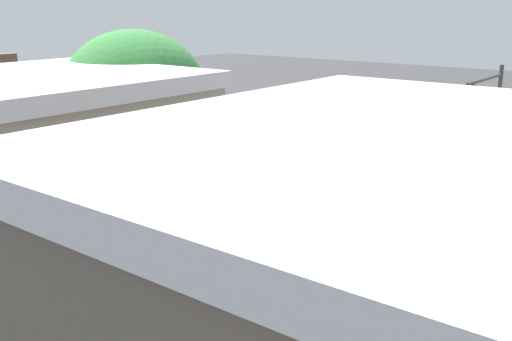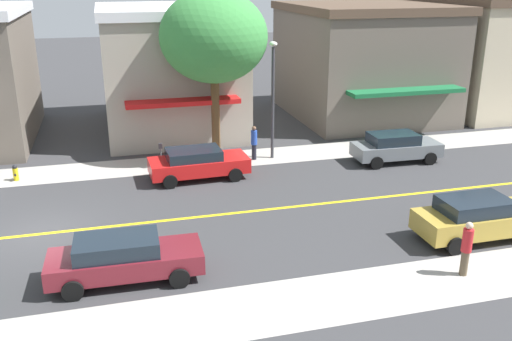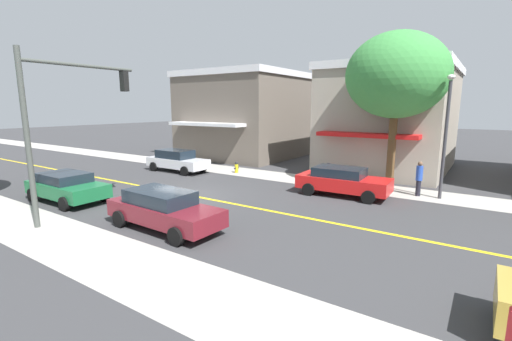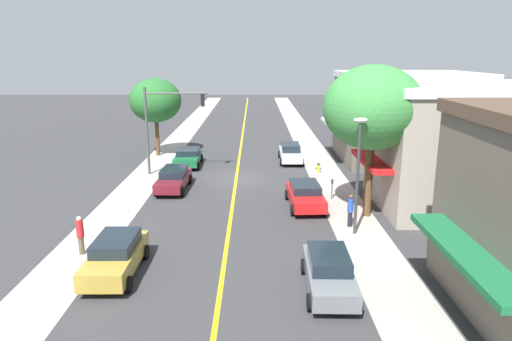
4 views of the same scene
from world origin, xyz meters
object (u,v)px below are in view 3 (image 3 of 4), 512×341
(red_sedan_left_curb, at_px, (342,181))
(pedestrian_blue_shirt, at_px, (419,178))
(street_tree_left_near, at_px, (397,76))
(maroon_sedan_right_curb, at_px, (164,209))
(fire_hydrant, at_px, (237,167))
(street_lamp, at_px, (447,123))
(green_sedan_right_curb, at_px, (67,186))
(parking_meter, at_px, (329,170))
(traffic_light_mast, at_px, (63,110))
(white_sedan_left_curb, at_px, (177,160))

(red_sedan_left_curb, distance_m, pedestrian_blue_shirt, 3.85)
(street_tree_left_near, distance_m, maroon_sedan_right_curb, 14.02)
(fire_hydrant, height_order, pedestrian_blue_shirt, pedestrian_blue_shirt)
(street_lamp, bearing_deg, green_sedan_right_curb, -54.40)
(street_lamp, bearing_deg, parking_meter, -87.60)
(fire_hydrant, distance_m, maroon_sedan_right_curb, 11.35)
(traffic_light_mast, relative_size, green_sedan_right_curb, 1.53)
(parking_meter, bearing_deg, white_sedan_left_curb, -80.06)
(street_tree_left_near, bearing_deg, white_sedan_left_curb, -76.18)
(traffic_light_mast, bearing_deg, parking_meter, -28.70)
(parking_meter, xyz_separation_m, maroon_sedan_right_curb, (10.35, -2.21, -0.09))
(fire_hydrant, height_order, maroon_sedan_right_curb, maroon_sedan_right_curb)
(fire_hydrant, relative_size, pedestrian_blue_shirt, 0.43)
(street_tree_left_near, distance_m, red_sedan_left_curb, 6.49)
(fire_hydrant, xyz_separation_m, traffic_light_mast, (11.60, 0.38, 3.98))
(white_sedan_left_curb, distance_m, pedestrian_blue_shirt, 15.38)
(street_tree_left_near, bearing_deg, fire_hydrant, -81.63)
(street_tree_left_near, xyz_separation_m, parking_meter, (1.49, -3.05, -5.26))
(traffic_light_mast, height_order, white_sedan_left_curb, traffic_light_mast)
(street_tree_left_near, xyz_separation_m, pedestrian_blue_shirt, (1.30, 1.72, -5.16))
(pedestrian_blue_shirt, bearing_deg, fire_hydrant, 0.99)
(street_lamp, distance_m, green_sedan_right_curb, 18.40)
(red_sedan_left_curb, bearing_deg, parking_meter, 127.08)
(green_sedan_right_curb, bearing_deg, street_tree_left_near, 43.75)
(maroon_sedan_right_curb, distance_m, pedestrian_blue_shirt, 12.65)
(pedestrian_blue_shirt, bearing_deg, street_tree_left_near, -36.85)
(green_sedan_right_curb, bearing_deg, white_sedan_left_curb, 99.17)
(fire_hydrant, xyz_separation_m, parking_meter, (0.06, 6.70, 0.48))
(traffic_light_mast, height_order, pedestrian_blue_shirt, traffic_light_mast)
(fire_hydrant, relative_size, green_sedan_right_curb, 0.18)
(street_lamp, height_order, pedestrian_blue_shirt, street_lamp)
(parking_meter, xyz_separation_m, traffic_light_mast, (11.54, -6.32, 3.50))
(red_sedan_left_curb, relative_size, white_sedan_left_curb, 1.00)
(fire_hydrant, xyz_separation_m, maroon_sedan_right_curb, (10.41, 4.49, 0.39))
(parking_meter, bearing_deg, fire_hydrant, -90.49)
(street_tree_left_near, xyz_separation_m, red_sedan_left_curb, (3.35, -1.54, -5.35))
(street_tree_left_near, xyz_separation_m, white_sedan_left_curb, (3.33, -13.53, -5.33))
(white_sedan_left_curb, xyz_separation_m, pedestrian_blue_shirt, (-2.02, 15.25, 0.17))
(street_lamp, bearing_deg, red_sedan_left_curb, -63.77)
(street_tree_left_near, xyz_separation_m, street_lamp, (1.25, 2.71, -2.39))
(green_sedan_right_curb, relative_size, maroon_sedan_right_curb, 0.90)
(street_lamp, relative_size, white_sedan_left_curb, 1.28)
(green_sedan_right_curb, bearing_deg, traffic_light_mast, -25.03)
(parking_meter, bearing_deg, traffic_light_mast, -28.70)
(maroon_sedan_right_curb, bearing_deg, white_sedan_left_curb, 135.81)
(parking_meter, distance_m, traffic_light_mast, 13.62)
(parking_meter, distance_m, street_lamp, 6.45)
(green_sedan_right_curb, bearing_deg, red_sedan_left_curb, 38.18)
(fire_hydrant, relative_size, white_sedan_left_curb, 0.17)
(white_sedan_left_curb, bearing_deg, street_lamp, 7.38)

